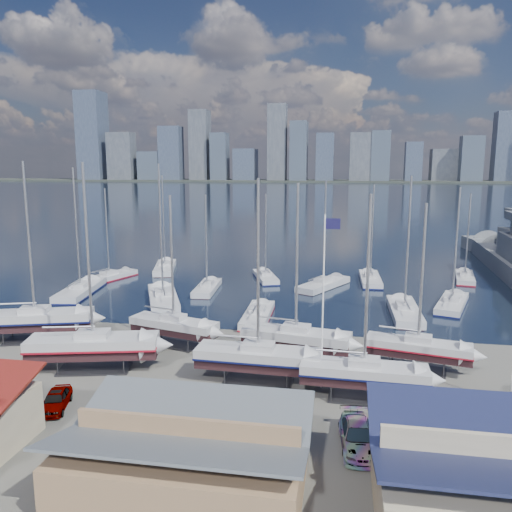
# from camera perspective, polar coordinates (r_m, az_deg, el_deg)

# --- Properties ---
(ground) EXTENTS (1400.00, 1400.00, 0.00)m
(ground) POSITION_cam_1_polar(r_m,az_deg,el_deg) (42.64, -1.13, -12.88)
(ground) COLOR #605E59
(ground) RESTS_ON ground
(water) EXTENTS (1400.00, 600.00, 0.40)m
(water) POSITION_cam_1_polar(r_m,az_deg,el_deg) (349.03, 8.71, 7.17)
(water) COLOR #172036
(water) RESTS_ON ground
(far_shore) EXTENTS (1400.00, 80.00, 2.20)m
(far_shore) POSITION_cam_1_polar(r_m,az_deg,el_deg) (608.79, 9.28, 8.45)
(far_shore) COLOR #2D332D
(far_shore) RESTS_ON ground
(skyline) EXTENTS (639.14, 43.80, 107.69)m
(skyline) POSITION_cam_1_polar(r_m,az_deg,el_deg) (602.92, 8.62, 12.06)
(skyline) COLOR #475166
(skyline) RESTS_ON far_shore
(shed_grey) EXTENTS (12.60, 8.40, 4.17)m
(shed_grey) POSITION_cam_1_polar(r_m,az_deg,el_deg) (27.83, -7.92, -21.36)
(shed_grey) COLOR #8C6B4C
(shed_grey) RESTS_ON ground
(sailboat_cradle_0) EXTENTS (11.13, 6.03, 17.23)m
(sailboat_cradle_0) POSITION_cam_1_polar(r_m,az_deg,el_deg) (53.13, -23.91, -6.65)
(sailboat_cradle_0) COLOR #2D2D33
(sailboat_cradle_0) RESTS_ON ground
(sailboat_cradle_1) EXTENTS (11.01, 5.37, 17.06)m
(sailboat_cradle_1) POSITION_cam_1_polar(r_m,az_deg,el_deg) (43.97, -18.09, -9.70)
(sailboat_cradle_1) COLOR #2D2D33
(sailboat_cradle_1) RESTS_ON ground
(sailboat_cradle_2) EXTENTS (8.93, 4.60, 14.18)m
(sailboat_cradle_2) POSITION_cam_1_polar(r_m,az_deg,el_deg) (48.03, -9.38, -7.83)
(sailboat_cradle_2) COLOR #2D2D33
(sailboat_cradle_2) RESTS_ON ground
(sailboat_cradle_3) EXTENTS (9.90, 3.06, 15.88)m
(sailboat_cradle_3) POSITION_cam_1_polar(r_m,az_deg,el_deg) (39.58, 0.24, -11.51)
(sailboat_cradle_3) COLOR #2D2D33
(sailboat_cradle_3) RESTS_ON ground
(sailboat_cradle_4) EXTENTS (9.70, 4.12, 15.39)m
(sailboat_cradle_4) POSITION_cam_1_polar(r_m,az_deg,el_deg) (44.09, 4.58, -9.28)
(sailboat_cradle_4) COLOR #2D2D33
(sailboat_cradle_4) RESTS_ON ground
(sailboat_cradle_5) EXTENTS (9.22, 2.83, 14.87)m
(sailboat_cradle_5) POSITION_cam_1_polar(r_m,az_deg,el_deg) (37.73, 12.23, -12.95)
(sailboat_cradle_5) COLOR #2D2D33
(sailboat_cradle_5) RESTS_ON ground
(sailboat_cradle_6) EXTENTS (8.81, 4.12, 13.91)m
(sailboat_cradle_6) POSITION_cam_1_polar(r_m,az_deg,el_deg) (43.94, 18.01, -9.94)
(sailboat_cradle_6) COLOR #2D2D33
(sailboat_cradle_6) RESTS_ON ground
(sailboat_moored_0) EXTENTS (4.95, 12.02, 17.44)m
(sailboat_moored_0) POSITION_cam_1_polar(r_m,az_deg,el_deg) (70.53, -19.42, -3.90)
(sailboat_moored_0) COLOR black
(sailboat_moored_0) RESTS_ON water
(sailboat_moored_1) EXTENTS (5.73, 9.93, 14.33)m
(sailboat_moored_1) POSITION_cam_1_polar(r_m,az_deg,el_deg) (78.12, -16.41, -2.42)
(sailboat_moored_1) COLOR black
(sailboat_moored_1) RESTS_ON water
(sailboat_moored_2) EXTENTS (5.77, 11.12, 16.17)m
(sailboat_moored_2) POSITION_cam_1_polar(r_m,az_deg,el_deg) (82.78, -10.35, -1.47)
(sailboat_moored_2) COLOR black
(sailboat_moored_2) RESTS_ON water
(sailboat_moored_3) EXTENTS (7.89, 12.33, 17.93)m
(sailboat_moored_3) POSITION_cam_1_polar(r_m,az_deg,el_deg) (63.66, -10.57, -4.97)
(sailboat_moored_3) COLOR black
(sailboat_moored_3) RESTS_ON water
(sailboat_moored_4) EXTENTS (3.21, 9.28, 13.77)m
(sailboat_moored_4) POSITION_cam_1_polar(r_m,az_deg,el_deg) (68.50, -5.61, -3.76)
(sailboat_moored_4) COLOR black
(sailboat_moored_4) RESTS_ON water
(sailboat_moored_5) EXTENTS (5.37, 9.33, 13.46)m
(sailboat_moored_5) POSITION_cam_1_polar(r_m,az_deg,el_deg) (75.04, 1.10, -2.51)
(sailboat_moored_5) COLOR black
(sailboat_moored_5) RESTS_ON water
(sailboat_moored_6) EXTENTS (2.94, 9.82, 14.60)m
(sailboat_moored_6) POSITION_cam_1_polar(r_m,az_deg,el_deg) (55.80, 0.19, -6.94)
(sailboat_moored_6) COLOR black
(sailboat_moored_6) RESTS_ON water
(sailboat_moored_7) EXTENTS (7.42, 10.52, 15.65)m
(sailboat_moored_7) POSITION_cam_1_polar(r_m,az_deg,el_deg) (70.56, 7.72, -3.40)
(sailboat_moored_7) COLOR black
(sailboat_moored_7) RESTS_ON water
(sailboat_moored_8) EXTENTS (3.09, 10.06, 14.93)m
(sailboat_moored_8) POSITION_cam_1_polar(r_m,az_deg,el_deg) (75.21, 12.92, -2.74)
(sailboat_moored_8) COLOR black
(sailboat_moored_8) RESTS_ON water
(sailboat_moored_9) EXTENTS (3.19, 10.96, 16.50)m
(sailboat_moored_9) POSITION_cam_1_polar(r_m,az_deg,el_deg) (59.52, 16.59, -6.27)
(sailboat_moored_9) COLOR black
(sailboat_moored_9) RESTS_ON water
(sailboat_moored_10) EXTENTS (5.84, 10.47, 15.09)m
(sailboat_moored_10) POSITION_cam_1_polar(r_m,az_deg,el_deg) (64.80, 21.49, -5.25)
(sailboat_moored_10) COLOR black
(sailboat_moored_10) RESTS_ON water
(sailboat_moored_11) EXTENTS (4.08, 9.35, 13.53)m
(sailboat_moored_11) POSITION_cam_1_polar(r_m,az_deg,el_deg) (80.96, 22.74, -2.37)
(sailboat_moored_11) COLOR black
(sailboat_moored_11) RESTS_ON water
(car_a) EXTENTS (2.64, 4.23, 1.34)m
(car_a) POSITION_cam_1_polar(r_m,az_deg,el_deg) (38.77, -21.89, -14.99)
(car_a) COLOR gray
(car_a) RESTS_ON ground
(car_b) EXTENTS (4.41, 1.66, 1.44)m
(car_b) POSITION_cam_1_polar(r_m,az_deg,el_deg) (35.81, -8.19, -16.41)
(car_b) COLOR gray
(car_b) RESTS_ON ground
(car_c) EXTENTS (3.93, 5.51, 1.39)m
(car_c) POSITION_cam_1_polar(r_m,az_deg,el_deg) (33.59, -0.84, -18.23)
(car_c) COLOR gray
(car_c) RESTS_ON ground
(car_d) EXTENTS (2.55, 5.32, 1.50)m
(car_d) POSITION_cam_1_polar(r_m,az_deg,el_deg) (32.35, 11.56, -19.53)
(car_d) COLOR gray
(car_d) RESTS_ON ground
(flagpole) EXTENTS (1.17, 0.12, 13.30)m
(flagpole) POSITION_cam_1_polar(r_m,az_deg,el_deg) (37.29, 7.85, -3.80)
(flagpole) COLOR white
(flagpole) RESTS_ON ground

